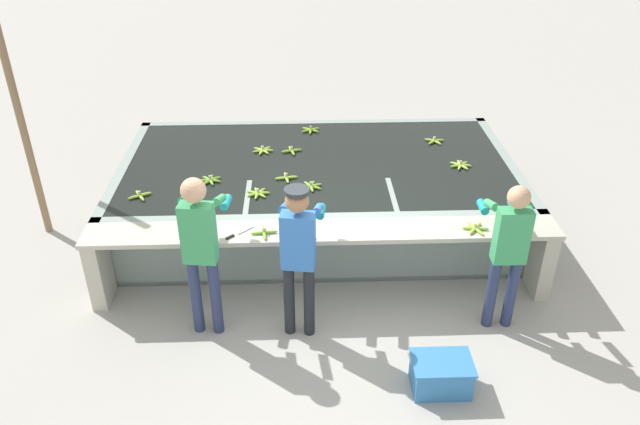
# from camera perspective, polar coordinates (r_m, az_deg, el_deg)

# --- Properties ---
(ground_plane) EXTENTS (80.00, 80.00, 0.00)m
(ground_plane) POSITION_cam_1_polar(r_m,az_deg,el_deg) (6.82, 0.31, -8.69)
(ground_plane) COLOR #A3A099
(ground_plane) RESTS_ON ground
(wash_tank) EXTENTS (4.98, 2.79, 0.86)m
(wash_tank) POSITION_cam_1_polar(r_m,az_deg,el_deg) (8.11, -0.21, 1.87)
(wash_tank) COLOR gray
(wash_tank) RESTS_ON ground
(work_ledge) EXTENTS (4.98, 0.45, 0.86)m
(work_ledge) POSITION_cam_1_polar(r_m,az_deg,el_deg) (6.63, 0.25, -3.28)
(work_ledge) COLOR #B7B2A3
(work_ledge) RESTS_ON ground
(worker_0) EXTENTS (0.46, 0.74, 1.75)m
(worker_0) POSITION_cam_1_polar(r_m,az_deg,el_deg) (6.03, -10.88, -2.65)
(worker_0) COLOR navy
(worker_0) RESTS_ON ground
(worker_1) EXTENTS (0.47, 0.74, 1.67)m
(worker_1) POSITION_cam_1_polar(r_m,az_deg,el_deg) (5.93, -1.97, -3.24)
(worker_1) COLOR #1E2328
(worker_1) RESTS_ON ground
(worker_2) EXTENTS (0.41, 0.71, 1.62)m
(worker_2) POSITION_cam_1_polar(r_m,az_deg,el_deg) (6.33, 16.88, -2.80)
(worker_2) COLOR navy
(worker_2) RESTS_ON ground
(banana_bunch_floating_0) EXTENTS (0.28, 0.28, 0.08)m
(banana_bunch_floating_0) POSITION_cam_1_polar(r_m,az_deg,el_deg) (7.56, -10.01, 2.95)
(banana_bunch_floating_0) COLOR #75A333
(banana_bunch_floating_0) RESTS_ON wash_tank
(banana_bunch_floating_1) EXTENTS (0.27, 0.27, 0.08)m
(banana_bunch_floating_1) POSITION_cam_1_polar(r_m,az_deg,el_deg) (8.62, 10.42, 6.48)
(banana_bunch_floating_1) COLOR #93BC3D
(banana_bunch_floating_1) RESTS_ON wash_tank
(banana_bunch_floating_2) EXTENTS (0.28, 0.28, 0.08)m
(banana_bunch_floating_2) POSITION_cam_1_polar(r_m,az_deg,el_deg) (7.30, -0.84, 2.42)
(banana_bunch_floating_2) COLOR #75A333
(banana_bunch_floating_2) RESTS_ON wash_tank
(banana_bunch_floating_3) EXTENTS (0.26, 0.26, 0.08)m
(banana_bunch_floating_3) POSITION_cam_1_polar(r_m,az_deg,el_deg) (7.39, -16.15, 1.51)
(banana_bunch_floating_3) COLOR #93BC3D
(banana_bunch_floating_3) RESTS_ON wash_tank
(banana_bunch_floating_4) EXTENTS (0.28, 0.28, 0.08)m
(banana_bunch_floating_4) POSITION_cam_1_polar(r_m,az_deg,el_deg) (7.19, -5.71, 1.78)
(banana_bunch_floating_4) COLOR #8CB738
(banana_bunch_floating_4) RESTS_ON wash_tank
(banana_bunch_floating_5) EXTENTS (0.28, 0.28, 0.08)m
(banana_bunch_floating_5) POSITION_cam_1_polar(r_m,az_deg,el_deg) (7.51, -3.10, 3.21)
(banana_bunch_floating_5) COLOR #93BC3D
(banana_bunch_floating_5) RESTS_ON wash_tank
(banana_bunch_floating_6) EXTENTS (0.27, 0.28, 0.08)m
(banana_bunch_floating_6) POSITION_cam_1_polar(r_m,az_deg,el_deg) (8.82, -0.86, 7.57)
(banana_bunch_floating_6) COLOR #7FAD33
(banana_bunch_floating_6) RESTS_ON wash_tank
(banana_bunch_floating_7) EXTENTS (0.28, 0.28, 0.08)m
(banana_bunch_floating_7) POSITION_cam_1_polar(r_m,az_deg,el_deg) (8.20, -2.61, 5.68)
(banana_bunch_floating_7) COLOR #7FAD33
(banana_bunch_floating_7) RESTS_ON wash_tank
(banana_bunch_floating_8) EXTENTS (0.28, 0.28, 0.08)m
(banana_bunch_floating_8) POSITION_cam_1_polar(r_m,az_deg,el_deg) (8.00, 12.73, 4.26)
(banana_bunch_floating_8) COLOR #9EC642
(banana_bunch_floating_8) RESTS_ON wash_tank
(banana_bunch_floating_9) EXTENTS (0.28, 0.28, 0.08)m
(banana_bunch_floating_9) POSITION_cam_1_polar(r_m,az_deg,el_deg) (8.24, -5.25, 5.71)
(banana_bunch_floating_9) COLOR #9EC642
(banana_bunch_floating_9) RESTS_ON wash_tank
(banana_bunch_ledge_0) EXTENTS (0.28, 0.28, 0.08)m
(banana_bunch_ledge_0) POSITION_cam_1_polar(r_m,az_deg,el_deg) (6.44, -5.14, -1.82)
(banana_bunch_ledge_0) COLOR #7FAD33
(banana_bunch_ledge_0) RESTS_ON work_ledge
(banana_bunch_ledge_1) EXTENTS (0.28, 0.27, 0.08)m
(banana_bunch_ledge_1) POSITION_cam_1_polar(r_m,az_deg,el_deg) (6.68, 14.00, -1.41)
(banana_bunch_ledge_1) COLOR #9EC642
(banana_bunch_ledge_1) RESTS_ON work_ledge
(knife_0) EXTENTS (0.28, 0.26, 0.02)m
(knife_0) POSITION_cam_1_polar(r_m,az_deg,el_deg) (6.46, -7.73, -2.00)
(knife_0) COLOR silver
(knife_0) RESTS_ON work_ledge
(crate) EXTENTS (0.55, 0.39, 0.32)m
(crate) POSITION_cam_1_polar(r_m,az_deg,el_deg) (5.95, 11.01, -14.34)
(crate) COLOR #3375B7
(crate) RESTS_ON ground
(support_post_left) EXTENTS (0.09, 0.09, 3.20)m
(support_post_left) POSITION_cam_1_polar(r_m,az_deg,el_deg) (8.17, -25.79, 8.07)
(support_post_left) COLOR #846647
(support_post_left) RESTS_ON ground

